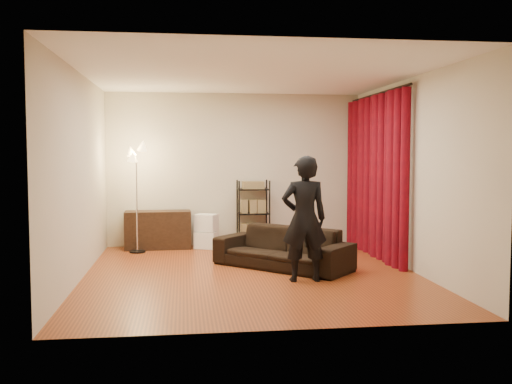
{
  "coord_description": "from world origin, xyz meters",
  "views": [
    {
      "loc": [
        -0.91,
        -7.64,
        1.66
      ],
      "look_at": [
        0.1,
        0.3,
        1.1
      ],
      "focal_mm": 40.0,
      "sensor_mm": 36.0,
      "label": 1
    }
  ],
  "objects": [
    {
      "name": "wire_shelf",
      "position": [
        0.3,
        2.28,
        0.58
      ],
      "size": [
        0.64,
        0.56,
        1.17
      ],
      "primitive_type": null,
      "rotation": [
        0.0,
        0.0,
        0.42
      ],
      "color": "black",
      "rests_on": "ground"
    },
    {
      "name": "curtain",
      "position": [
        2.13,
        1.12,
        1.28
      ],
      "size": [
        0.22,
        2.65,
        2.55
      ],
      "primitive_type": null,
      "color": "maroon",
      "rests_on": "ground"
    },
    {
      "name": "wall_back",
      "position": [
        0.0,
        2.5,
        1.35
      ],
      "size": [
        5.0,
        0.0,
        5.0
      ],
      "primitive_type": "plane",
      "rotation": [
        1.57,
        0.0,
        0.0
      ],
      "color": "beige",
      "rests_on": "ground"
    },
    {
      "name": "person",
      "position": [
        0.62,
        -0.52,
        0.81
      ],
      "size": [
        0.59,
        0.39,
        1.62
      ],
      "primitive_type": "imported",
      "rotation": [
        0.0,
        0.0,
        3.15
      ],
      "color": "black",
      "rests_on": "ground"
    },
    {
      "name": "wall_front",
      "position": [
        0.0,
        -2.5,
        1.35
      ],
      "size": [
        5.0,
        0.0,
        5.0
      ],
      "primitive_type": "plane",
      "rotation": [
        -1.57,
        0.0,
        0.0
      ],
      "color": "beige",
      "rests_on": "ground"
    },
    {
      "name": "sofa",
      "position": [
        0.49,
        0.34,
        0.29
      ],
      "size": [
        1.98,
        1.92,
        0.58
      ],
      "primitive_type": "imported",
      "rotation": [
        0.0,
        0.0,
        -0.75
      ],
      "color": "black",
      "rests_on": "ground"
    },
    {
      "name": "floor",
      "position": [
        0.0,
        0.0,
        0.0
      ],
      "size": [
        5.0,
        5.0,
        0.0
      ],
      "primitive_type": "plane",
      "color": "#90411A",
      "rests_on": "ground"
    },
    {
      "name": "ceiling",
      "position": [
        0.0,
        0.0,
        2.7
      ],
      "size": [
        5.0,
        5.0,
        0.0
      ],
      "primitive_type": "plane",
      "rotation": [
        3.14,
        0.0,
        0.0
      ],
      "color": "white",
      "rests_on": "ground"
    },
    {
      "name": "curtain_rod",
      "position": [
        2.15,
        1.12,
        2.58
      ],
      "size": [
        0.04,
        2.65,
        0.04
      ],
      "primitive_type": "cylinder",
      "rotation": [
        1.57,
        0.0,
        0.0
      ],
      "color": "black",
      "rests_on": "wall_right"
    },
    {
      "name": "floor_lamp",
      "position": [
        -1.68,
        1.89,
        0.88
      ],
      "size": [
        0.36,
        0.36,
        1.77
      ],
      "primitive_type": null,
      "rotation": [
        0.0,
        0.0,
        0.14
      ],
      "color": "silver",
      "rests_on": "ground"
    },
    {
      "name": "wall_right",
      "position": [
        2.25,
        0.0,
        1.35
      ],
      "size": [
        0.0,
        5.0,
        5.0
      ],
      "primitive_type": "plane",
      "rotation": [
        1.57,
        0.0,
        -1.57
      ],
      "color": "beige",
      "rests_on": "ground"
    },
    {
      "name": "wall_left",
      "position": [
        -2.25,
        0.0,
        1.35
      ],
      "size": [
        0.0,
        5.0,
        5.0
      ],
      "primitive_type": "plane",
      "rotation": [
        1.57,
        0.0,
        1.57
      ],
      "color": "beige",
      "rests_on": "ground"
    },
    {
      "name": "storage_boxes",
      "position": [
        -0.53,
        2.14,
        0.3
      ],
      "size": [
        0.45,
        0.41,
        0.6
      ],
      "primitive_type": null,
      "rotation": [
        0.0,
        0.0,
        -0.42
      ],
      "color": "silver",
      "rests_on": "ground"
    },
    {
      "name": "media_cabinet",
      "position": [
        -1.36,
        2.23,
        0.33
      ],
      "size": [
        1.13,
        0.45,
        0.65
      ],
      "primitive_type": "cube",
      "rotation": [
        0.0,
        0.0,
        0.03
      ],
      "color": "#301E12",
      "rests_on": "ground"
    }
  ]
}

